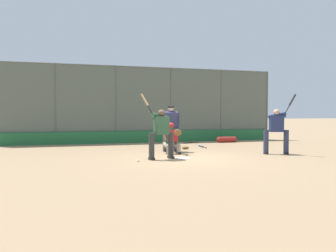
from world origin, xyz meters
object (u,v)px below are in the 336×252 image
batter_on_deck (277,130)px  batter_at_plate (161,132)px  spare_bat_by_padding (189,143)px  spare_bat_near_backstop (202,146)px  catcher_behind_plate (172,138)px  baseball_loose (138,161)px  fielding_glove_on_dirt (185,148)px  umpire_home (171,127)px  equipment_bag_dugout_side (227,140)px

batter_on_deck → batter_at_plate: bearing=-161.8°
batter_on_deck → spare_bat_by_padding: batter_on_deck is taller
batter_at_plate → spare_bat_near_backstop: bearing=-145.3°
catcher_behind_plate → baseball_loose: size_ratio=15.78×
batter_on_deck → baseball_loose: batter_on_deck is taller
spare_bat_by_padding → baseball_loose: bearing=41.1°
spare_bat_by_padding → fielding_glove_on_dirt: (1.05, 2.49, 0.02)m
batter_at_plate → batter_on_deck: 4.46m
umpire_home → spare_bat_by_padding: 3.82m
catcher_behind_plate → spare_bat_near_backstop: catcher_behind_plate is taller
fielding_glove_on_dirt → baseball_loose: bearing=49.9°
batter_at_plate → catcher_behind_plate: size_ratio=1.85×
batter_on_deck → spare_bat_near_backstop: bearing=135.0°
catcher_behind_plate → spare_bat_by_padding: size_ratio=1.35×
batter_at_plate → spare_bat_near_backstop: 4.36m
batter_on_deck → equipment_bag_dugout_side: bearing=101.0°
baseball_loose → umpire_home: bearing=-126.3°
batter_at_plate → equipment_bag_dugout_side: batter_at_plate is taller
baseball_loose → equipment_bag_dugout_side: bearing=-135.8°
equipment_bag_dugout_side → fielding_glove_on_dirt: bearing=38.5°
catcher_behind_plate → equipment_bag_dugout_side: size_ratio=1.01×
equipment_bag_dugout_side → spare_bat_by_padding: bearing=0.3°
spare_bat_near_backstop → fielding_glove_on_dirt: (0.97, 0.58, 0.02)m
batter_on_deck → fielding_glove_on_dirt: (2.69, -2.54, -0.85)m
fielding_glove_on_dirt → umpire_home: bearing=39.4°
batter_at_plate → baseball_loose: (0.84, 0.39, -0.85)m
baseball_loose → catcher_behind_plate: bearing=-133.8°
baseball_loose → batter_at_plate: bearing=-155.0°
catcher_behind_plate → fielding_glove_on_dirt: (-1.01, -1.43, -0.55)m
fielding_glove_on_dirt → spare_bat_near_backstop: bearing=-149.0°
umpire_home → spare_bat_by_padding: size_ratio=2.08×
umpire_home → fielding_glove_on_dirt: (-0.84, -0.69, -0.92)m
umpire_home → batter_on_deck: bearing=156.7°
batter_on_deck → equipment_bag_dugout_side: (-0.46, -5.04, -0.76)m
umpire_home → fielding_glove_on_dirt: umpire_home is taller
spare_bat_by_padding → equipment_bag_dugout_side: (-2.10, -0.01, 0.12)m
batter_on_deck → baseball_loose: (5.30, 0.55, -0.87)m
equipment_bag_dugout_side → batter_at_plate: bearing=46.6°
batter_at_plate → umpire_home: 2.21m
batter_on_deck → spare_bat_near_backstop: size_ratio=2.44×
batter_at_plate → umpire_home: size_ratio=1.19×
umpire_home → spare_bat_near_backstop: umpire_home is taller
spare_bat_near_backstop → spare_bat_by_padding: size_ratio=1.04×
umpire_home → baseball_loose: 3.12m
batter_at_plate → spare_bat_by_padding: (-2.81, -5.19, -0.86)m
spare_bat_near_backstop → fielding_glove_on_dirt: size_ratio=2.81×
spare_bat_near_backstop → equipment_bag_dugout_side: bearing=-48.1°
batter_at_plate → batter_on_deck: batter_on_deck is taller
batter_at_plate → batter_on_deck: (-4.46, -0.16, 0.02)m
catcher_behind_plate → fielding_glove_on_dirt: 1.84m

